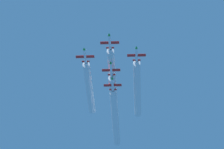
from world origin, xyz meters
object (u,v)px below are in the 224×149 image
at_px(jet_right_wingman, 85,55).
at_px(jet_lead, 110,41).
at_px(jet_left_wingman, 136,54).
at_px(jet_high_trail, 113,84).
at_px(jet_slot, 111,69).

bearing_deg(jet_right_wingman, jet_lead, 144.89).
distance_m(jet_left_wingman, jet_high_trail, 19.41).
bearing_deg(jet_left_wingman, jet_slot, -34.25).
relative_size(jet_right_wingman, jet_high_trail, 1.00).
xyz_separation_m(jet_lead, jet_high_trail, (-0.16, -23.33, -4.84)).
xyz_separation_m(jet_left_wingman, jet_right_wingman, (20.21, 0.07, -0.12)).
distance_m(jet_left_wingman, jet_slot, 12.59).
bearing_deg(jet_left_wingman, jet_high_trail, -58.25).
distance_m(jet_right_wingman, jet_high_trail, 19.51).
height_order(jet_lead, jet_high_trail, jet_lead).
bearing_deg(jet_lead, jet_right_wingman, -35.11).
bearing_deg(jet_lead, jet_slot, -89.81).
distance_m(jet_slot, jet_high_trail, 9.36).
distance_m(jet_right_wingman, jet_slot, 12.37).
relative_size(jet_left_wingman, jet_right_wingman, 1.00).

